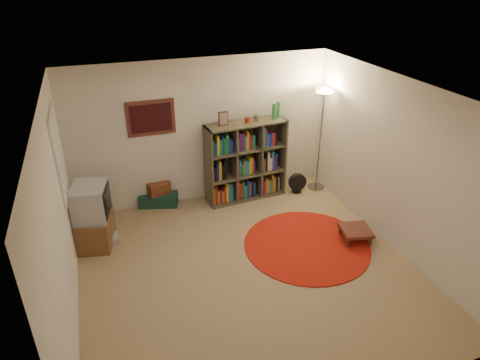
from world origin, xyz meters
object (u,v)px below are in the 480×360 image
(bookshelf, at_px, (245,162))
(floor_fan, at_px, (297,183))
(tv_stand, at_px, (93,217))
(side_table, at_px, (356,231))
(suitcase, at_px, (159,198))
(floor_lamp, at_px, (323,106))

(bookshelf, bearing_deg, floor_fan, -14.64)
(tv_stand, distance_m, side_table, 3.97)
(suitcase, xyz_separation_m, side_table, (2.66, -2.14, 0.06))
(bookshelf, xyz_separation_m, floor_lamp, (1.40, -0.13, 0.91))
(suitcase, bearing_deg, tv_stand, -123.56)
(bookshelf, relative_size, floor_lamp, 0.89)
(floor_lamp, height_order, suitcase, floor_lamp)
(floor_fan, height_order, tv_stand, tv_stand)
(bookshelf, distance_m, suitcase, 1.65)
(side_table, bearing_deg, floor_lamp, 81.49)
(floor_lamp, distance_m, suitcase, 3.30)
(bookshelf, distance_m, floor_fan, 1.11)
(side_table, bearing_deg, floor_fan, 95.72)
(bookshelf, height_order, tv_stand, bookshelf)
(bookshelf, bearing_deg, floor_lamp, -9.85)
(floor_fan, bearing_deg, bookshelf, 178.05)
(floor_fan, bearing_deg, floor_lamp, 13.98)
(suitcase, bearing_deg, side_table, -21.94)
(floor_lamp, distance_m, side_table, 2.26)
(floor_lamp, bearing_deg, side_table, -98.51)
(bookshelf, distance_m, tv_stand, 2.70)
(floor_lamp, xyz_separation_m, floor_fan, (-0.43, -0.04, -1.41))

